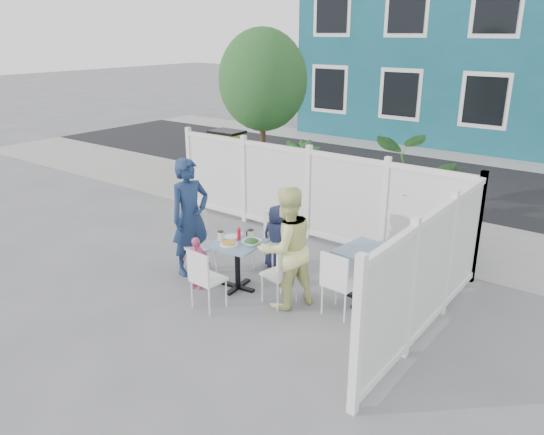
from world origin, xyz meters
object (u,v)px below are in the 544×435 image
Objects in this scene: main_table at (237,253)px; boy at (277,237)px; utility_cabinet at (228,160)px; chair_near at (204,275)px; chair_left at (197,240)px; woman at (286,248)px; spare_table at (368,262)px; toddler at (196,262)px; chair_back at (271,237)px; man at (190,217)px; chair_right at (283,270)px.

main_table is 0.93m from boy.
utility_cabinet is 1.51× the size of chair_near.
utility_cabinet is 4.73m from chair_left.
chair_left is 1.22m from boy.
boy is at bearing -114.79° from woman.
toddler is (-2.15, -1.06, -0.21)m from spare_table.
main_table is 0.79× the size of chair_left.
man reaches higher than chair_back.
chair_right is 1.21m from chair_back.
utility_cabinet is 4.64m from boy.
man is at bearing -66.27° from woman.
chair_near is at bearing -116.55° from man.
chair_left is 1.08× the size of chair_right.
chair_back is at bearing 58.46° from toddler.
main_table is at bearing -65.11° from woman.
utility_cabinet is at bearing -107.93° from woman.
chair_near is 1.13m from woman.
utility_cabinet is at bearing 131.20° from chair_near.
chair_right is (4.38, -3.85, -0.14)m from utility_cabinet.
toddler is at bearing -146.63° from main_table.
main_table is 0.86× the size of chair_back.
chair_back reaches higher than main_table.
chair_right is at bearing 3.20° from toddler.
chair_left reaches higher than chair_right.
man is at bearing 130.79° from toddler.
chair_right is (1.61, -0.02, -0.04)m from chair_left.
boy is (-0.04, 1.65, 0.01)m from chair_near.
main_table is 0.87m from woman.
man is 1.74m from woman.
main_table is at bearing 88.41° from chair_back.
utility_cabinet is 1.27× the size of boy.
man is at bearing 102.75° from chair_right.
boy reaches higher than chair_left.
chair_right is 1.12× the size of toddler.
spare_table is 2.18m from chair_near.
chair_back is at bearing -41.43° from utility_cabinet.
man is (-0.92, 0.01, 0.34)m from main_table.
chair_left is at bearing 101.93° from chair_right.
chair_right is at bearing -32.78° from woman.
utility_cabinet is 0.72× the size of man.
utility_cabinet is 5.84m from chair_right.
chair_near is at bearing -52.75° from utility_cabinet.
utility_cabinet is 4.70m from man.
woman is at bearing -42.14° from utility_cabinet.
boy reaches higher than toddler.
chair_near is 0.84× the size of boy.
chair_left is at bearing 42.59° from chair_back.
chair_left is 0.93× the size of boy.
utility_cabinet is at bearing 149.21° from spare_table.
chair_left is 1.61m from chair_right.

